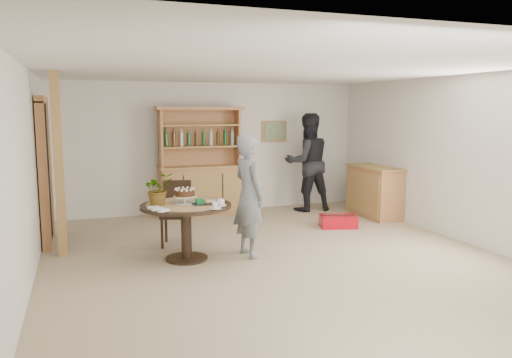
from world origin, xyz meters
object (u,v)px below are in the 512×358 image
Objects in this scene: hutch at (200,179)px; adult_person at (308,162)px; sideboard at (374,191)px; dining_table at (186,215)px; teen_boy at (249,196)px; red_suitcase at (338,221)px; dining_chair at (177,209)px.

hutch is 2.13m from adult_person.
sideboard reaches higher than dining_table.
hutch is 2.89m from teen_boy.
teen_boy is 2.35m from red_suitcase.
adult_person is at bearing 136.72° from sideboard.
adult_person is (2.08, -0.34, 0.27)m from hutch.
hutch is at bearing -7.97° from adult_person.
teen_boy is 3.28m from adult_person.
dining_chair is at bearing 30.50° from adult_person.
sideboard is at bearing -72.07° from teen_boy.
sideboard is at bearing 44.42° from red_suitcase.
dining_table is at bearing 72.74° from teen_boy.
hutch is at bearing 153.53° from red_suitcase.
teen_boy is (0.01, -2.88, 0.15)m from hutch.
sideboard is 0.66× the size of adult_person.
sideboard is at bearing 138.03° from adult_person.
sideboard is 1.33× the size of dining_chair.
dining_table is 3.02m from red_suitcase.
adult_person is at bearing 101.90° from red_suitcase.
teen_boy is 2.43× the size of red_suitcase.
hutch reaches higher than adult_person.
dining_chair is 2.82m from red_suitcase.
teen_boy is at bearing -135.33° from red_suitcase.
sideboard is 0.75× the size of teen_boy.
sideboard is at bearing 28.77° from dining_chair.
adult_person reaches higher than dining_chair.
red_suitcase is (-0.11, -1.47, -0.86)m from adult_person.
sideboard is (3.04, -1.24, -0.22)m from hutch.
dining_chair is at bearing -169.46° from sideboard.
sideboard is 1.40m from adult_person.
hutch is 1.06× the size of adult_person.
dining_chair is 3.34m from adult_person.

